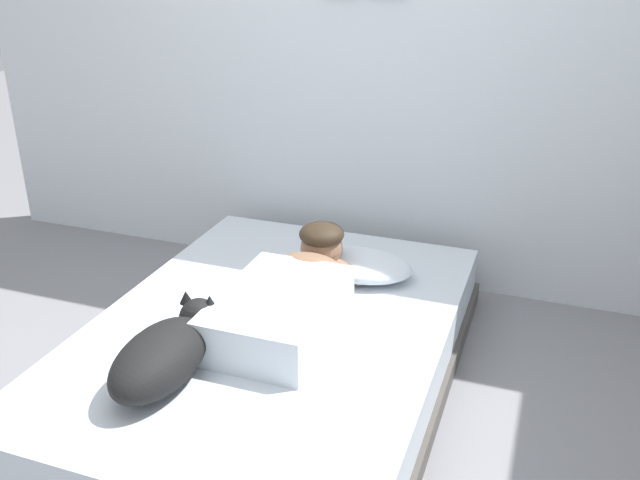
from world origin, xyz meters
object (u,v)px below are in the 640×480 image
(bed, at_px, (272,353))
(pillow, at_px, (356,265))
(dog, at_px, (165,353))
(person_lying, at_px, (291,294))
(cell_phone, at_px, (334,314))
(coffee_cup, at_px, (339,275))

(bed, distance_m, pillow, 0.59)
(dog, bearing_deg, person_lying, 65.38)
(person_lying, height_order, cell_phone, person_lying)
(pillow, height_order, person_lying, person_lying)
(bed, height_order, dog, dog)
(bed, relative_size, dog, 3.51)
(bed, distance_m, dog, 0.57)
(pillow, bearing_deg, bed, -111.33)
(dog, bearing_deg, pillow, 68.59)
(dog, relative_size, cell_phone, 4.11)
(pillow, xyz_separation_m, coffee_cup, (-0.05, -0.10, -0.02))
(coffee_cup, bearing_deg, dog, -110.55)
(bed, distance_m, cell_phone, 0.30)
(dog, xyz_separation_m, coffee_cup, (0.34, 0.90, -0.07))
(pillow, height_order, cell_phone, pillow)
(person_lying, height_order, coffee_cup, person_lying)
(pillow, bearing_deg, dog, -111.41)
(person_lying, relative_size, dog, 1.60)
(bed, height_order, person_lying, person_lying)
(person_lying, bearing_deg, bed, -132.52)
(person_lying, bearing_deg, dog, -114.62)
(dog, height_order, cell_phone, dog)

